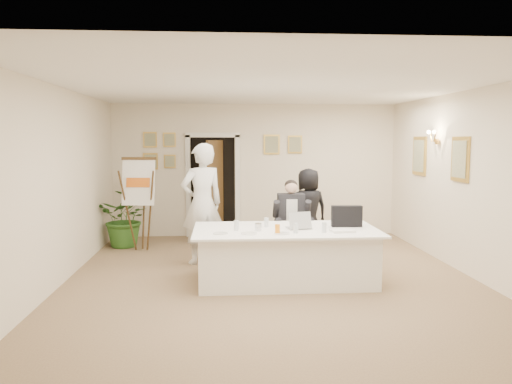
{
  "coord_description": "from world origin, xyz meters",
  "views": [
    {
      "loc": [
        -0.73,
        -7.1,
        2.05
      ],
      "look_at": [
        -0.19,
        0.6,
        1.24
      ],
      "focal_mm": 35.0,
      "sensor_mm": 36.0,
      "label": 1
    }
  ],
  "objects_px": {
    "oj_glass": "(277,229)",
    "steel_jug": "(258,227)",
    "laptop": "(299,219)",
    "paper_stack": "(342,231)",
    "seated_man": "(291,221)",
    "flip_chart": "(140,209)",
    "laptop_bag": "(347,216)",
    "standing_man": "(202,204)",
    "potted_palm": "(126,218)",
    "standing_woman": "(308,209)",
    "conference_table": "(286,255)"
  },
  "relations": [
    {
      "from": "potted_palm",
      "to": "standing_man",
      "type": "bearing_deg",
      "value": -42.66
    },
    {
      "from": "potted_palm",
      "to": "steel_jug",
      "type": "xyz_separation_m",
      "value": [
        2.34,
        -2.72,
        0.27
      ]
    },
    {
      "from": "steel_jug",
      "to": "flip_chart",
      "type": "bearing_deg",
      "value": 130.84
    },
    {
      "from": "seated_man",
      "to": "laptop_bag",
      "type": "bearing_deg",
      "value": -51.33
    },
    {
      "from": "seated_man",
      "to": "standing_woman",
      "type": "height_order",
      "value": "standing_woman"
    },
    {
      "from": "conference_table",
      "to": "paper_stack",
      "type": "height_order",
      "value": "paper_stack"
    },
    {
      "from": "standing_man",
      "to": "paper_stack",
      "type": "distance_m",
      "value": 2.49
    },
    {
      "from": "laptop_bag",
      "to": "paper_stack",
      "type": "relative_size",
      "value": 1.41
    },
    {
      "from": "standing_woman",
      "to": "laptop",
      "type": "height_order",
      "value": "standing_woman"
    },
    {
      "from": "conference_table",
      "to": "oj_glass",
      "type": "distance_m",
      "value": 0.61
    },
    {
      "from": "standing_woman",
      "to": "laptop",
      "type": "bearing_deg",
      "value": 62.55
    },
    {
      "from": "laptop",
      "to": "paper_stack",
      "type": "xyz_separation_m",
      "value": [
        0.56,
        -0.31,
        -0.12
      ]
    },
    {
      "from": "seated_man",
      "to": "flip_chart",
      "type": "height_order",
      "value": "flip_chart"
    },
    {
      "from": "conference_table",
      "to": "standing_woman",
      "type": "relative_size",
      "value": 1.73
    },
    {
      "from": "flip_chart",
      "to": "conference_table",
      "type": "bearing_deg",
      "value": -42.0
    },
    {
      "from": "paper_stack",
      "to": "standing_man",
      "type": "bearing_deg",
      "value": 143.45
    },
    {
      "from": "conference_table",
      "to": "seated_man",
      "type": "height_order",
      "value": "seated_man"
    },
    {
      "from": "flip_chart",
      "to": "oj_glass",
      "type": "relative_size",
      "value": 13.05
    },
    {
      "from": "oj_glass",
      "to": "steel_jug",
      "type": "bearing_deg",
      "value": 135.88
    },
    {
      "from": "laptop",
      "to": "standing_man",
      "type": "bearing_deg",
      "value": 128.91
    },
    {
      "from": "potted_palm",
      "to": "oj_glass",
      "type": "xyz_separation_m",
      "value": [
        2.59,
        -2.96,
        0.28
      ]
    },
    {
      "from": "laptop",
      "to": "oj_glass",
      "type": "bearing_deg",
      "value": -143.31
    },
    {
      "from": "seated_man",
      "to": "laptop",
      "type": "bearing_deg",
      "value": -87.88
    },
    {
      "from": "seated_man",
      "to": "oj_glass",
      "type": "height_order",
      "value": "seated_man"
    },
    {
      "from": "seated_man",
      "to": "laptop",
      "type": "height_order",
      "value": "seated_man"
    },
    {
      "from": "flip_chart",
      "to": "laptop_bag",
      "type": "height_order",
      "value": "flip_chart"
    },
    {
      "from": "paper_stack",
      "to": "steel_jug",
      "type": "relative_size",
      "value": 2.86
    },
    {
      "from": "laptop",
      "to": "steel_jug",
      "type": "bearing_deg",
      "value": -176.58
    },
    {
      "from": "laptop",
      "to": "paper_stack",
      "type": "height_order",
      "value": "laptop"
    },
    {
      "from": "flip_chart",
      "to": "laptop",
      "type": "xyz_separation_m",
      "value": [
        2.6,
        -2.15,
        0.13
      ]
    },
    {
      "from": "standing_man",
      "to": "steel_jug",
      "type": "relative_size",
      "value": 18.13
    },
    {
      "from": "standing_man",
      "to": "laptop",
      "type": "bearing_deg",
      "value": 116.2
    },
    {
      "from": "potted_palm",
      "to": "laptop_bag",
      "type": "xyz_separation_m",
      "value": [
        3.67,
        -2.46,
        0.37
      ]
    },
    {
      "from": "laptop_bag",
      "to": "paper_stack",
      "type": "bearing_deg",
      "value": -108.91
    },
    {
      "from": "conference_table",
      "to": "laptop_bag",
      "type": "xyz_separation_m",
      "value": [
        0.92,
        0.12,
        0.54
      ]
    },
    {
      "from": "standing_man",
      "to": "potted_palm",
      "type": "bearing_deg",
      "value": -67.29
    },
    {
      "from": "steel_jug",
      "to": "potted_palm",
      "type": "bearing_deg",
      "value": 130.69
    },
    {
      "from": "flip_chart",
      "to": "oj_glass",
      "type": "bearing_deg",
      "value": -48.65
    },
    {
      "from": "conference_table",
      "to": "flip_chart",
      "type": "bearing_deg",
      "value": 138.0
    },
    {
      "from": "flip_chart",
      "to": "paper_stack",
      "type": "bearing_deg",
      "value": -37.88
    },
    {
      "from": "seated_man",
      "to": "oj_glass",
      "type": "bearing_deg",
      "value": -100.43
    },
    {
      "from": "conference_table",
      "to": "standing_man",
      "type": "relative_size",
      "value": 1.32
    },
    {
      "from": "laptop",
      "to": "steel_jug",
      "type": "xyz_separation_m",
      "value": [
        -0.6,
        -0.16,
        -0.08
      ]
    },
    {
      "from": "standing_man",
      "to": "steel_jug",
      "type": "height_order",
      "value": "standing_man"
    },
    {
      "from": "seated_man",
      "to": "paper_stack",
      "type": "relative_size",
      "value": 4.47
    },
    {
      "from": "steel_jug",
      "to": "oj_glass",
      "type": "bearing_deg",
      "value": -44.12
    },
    {
      "from": "standing_woman",
      "to": "laptop_bag",
      "type": "xyz_separation_m",
      "value": [
        0.23,
        -1.96,
        0.17
      ]
    },
    {
      "from": "laptop",
      "to": "steel_jug",
      "type": "distance_m",
      "value": 0.63
    },
    {
      "from": "laptop",
      "to": "potted_palm",
      "type": "bearing_deg",
      "value": 127.07
    },
    {
      "from": "conference_table",
      "to": "oj_glass",
      "type": "height_order",
      "value": "oj_glass"
    }
  ]
}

